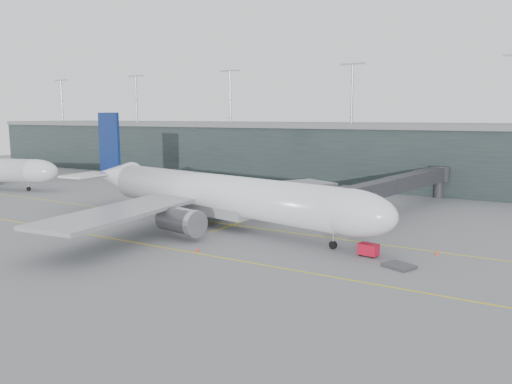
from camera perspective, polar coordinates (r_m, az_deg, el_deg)
The scene contains 17 objects.
ground at distance 84.57m, azimuth -4.03°, elevation -2.90°, with size 320.00×320.00×0.00m, color slate.
taxiline_a at distance 81.39m, azimuth -5.64°, elevation -3.37°, with size 160.00×0.25×0.02m, color yellow.
taxiline_b at distance 69.53m, azimuth -13.53°, elevation -5.65°, with size 160.00×0.25×0.02m, color yellow.
taxiline_lead_main at distance 99.09m, azimuth 4.99°, elevation -1.20°, with size 0.25×60.00×0.02m, color yellow.
taxiline_lead_adj at distance 151.70m, azimuth -23.34°, elevation 1.54°, with size 0.25×60.00×0.02m, color yellow.
terminal at distance 134.90m, azimuth 10.19°, elevation 4.57°, with size 240.00×36.00×29.00m.
main_aircraft at distance 77.60m, azimuth -4.75°, elevation -0.24°, with size 62.58×58.10×17.60m.
jet_bridge at distance 96.12m, azimuth 16.67°, elevation 1.17°, with size 9.55×43.72×6.67m.
gse_cart at distance 62.55m, azimuth 12.73°, elevation -6.40°, with size 2.48×1.76×1.57m.
baggage_dolly at distance 59.10m, azimuth 16.02°, elevation -8.11°, with size 3.18×2.54×0.32m, color #343438.
uld_a at distance 94.98m, azimuth -3.57°, elevation -1.07°, with size 2.30×2.11×1.70m.
uld_b at distance 95.94m, azimuth -2.09°, elevation -0.84°, with size 2.63×2.27×2.09m.
uld_c at distance 92.65m, azimuth -0.80°, elevation -1.23°, with size 2.36×2.02×1.90m.
cone_nose at distance 65.59m, azimuth 19.96°, elevation -6.51°, with size 0.41×0.41×0.65m, color #F73B0D.
cone_wing_stbd at distance 63.51m, azimuth -6.71°, elevation -6.53°, with size 0.41×0.41×0.65m, color red.
cone_wing_port at distance 90.81m, azimuth 4.65°, elevation -1.88°, with size 0.44×0.44×0.70m, color #D5680B.
cone_tail at distance 82.29m, azimuth -15.32°, elevation -3.25°, with size 0.45×0.45×0.72m, color #F33F0D.
Camera 1 is at (47.45, -67.94, 16.88)m, focal length 35.00 mm.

